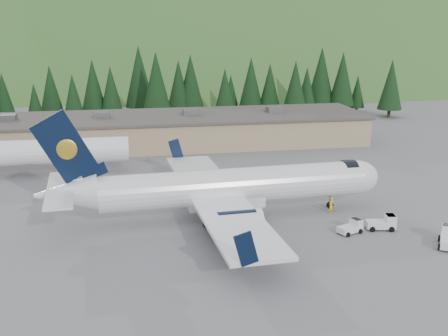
% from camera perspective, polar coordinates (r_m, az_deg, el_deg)
% --- Properties ---
extents(ground, '(600.00, 600.00, 0.00)m').
position_cam_1_polar(ground, '(62.61, 1.00, -4.94)').
color(ground, slate).
extents(airliner, '(38.23, 35.84, 12.69)m').
position_cam_1_polar(airliner, '(61.28, 0.01, -2.05)').
color(airliner, white).
rests_on(airliner, ground).
extents(second_airliner, '(27.50, 11.00, 10.05)m').
position_cam_1_polar(second_airliner, '(82.73, -19.37, 1.55)').
color(second_airliner, white).
rests_on(second_airliner, ground).
extents(baggage_tug_a, '(2.89, 2.28, 1.38)m').
position_cam_1_polar(baggage_tug_a, '(59.29, 12.83, -5.86)').
color(baggage_tug_a, silver).
rests_on(baggage_tug_a, ground).
extents(baggage_tug_b, '(3.20, 2.26, 1.58)m').
position_cam_1_polar(baggage_tug_b, '(61.01, 15.88, -5.37)').
color(baggage_tug_b, silver).
rests_on(baggage_tug_b, ground).
extents(terminal_building, '(71.00, 17.00, 6.10)m').
position_cam_1_polar(terminal_building, '(97.72, -6.34, 3.86)').
color(terminal_building, '#9A8864').
rests_on(terminal_building, ground).
extents(ramp_worker, '(0.83, 0.82, 1.93)m').
position_cam_1_polar(ramp_worker, '(64.32, 10.82, -3.75)').
color(ramp_worker, yellow).
rests_on(ramp_worker, ground).
extents(tree_line, '(111.74, 18.16, 14.42)m').
position_cam_1_polar(tree_line, '(121.02, -7.07, 8.26)').
color(tree_line, black).
rests_on(tree_line, ground).
extents(hills, '(614.00, 330.00, 300.00)m').
position_cam_1_polar(hills, '(292.13, 3.10, -5.91)').
color(hills, '#306123').
rests_on(hills, ground).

